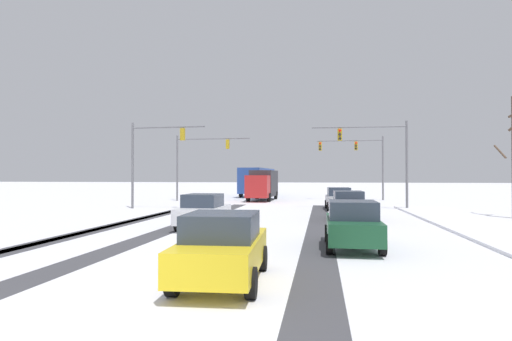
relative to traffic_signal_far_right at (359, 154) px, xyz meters
name	(u,v)px	position (x,y,z in m)	size (l,w,h in m)	color
ground_plane	(54,341)	(-7.85, -38.30, -4.67)	(300.00, 300.00, 0.00)	white
wheel_track_left_lane	(319,228)	(-3.99, -24.19, -4.67)	(1.12, 31.06, 0.01)	#424247
wheel_track_right_lane	(120,225)	(-13.91, -24.19, -4.67)	(0.98, 31.06, 0.01)	#424247
wheel_track_center	(114,225)	(-14.24, -24.19, -4.67)	(0.77, 31.06, 0.01)	#424247
wheel_track_oncoming	(180,226)	(-10.75, -24.19, -4.67)	(1.10, 31.06, 0.01)	#424247
sidewalk_kerb_right	(510,235)	(3.74, -25.60, -4.61)	(4.00, 31.06, 0.12)	white
traffic_signal_far_right	(359,154)	(0.00, 0.00, 0.00)	(6.72, 0.51, 6.50)	slate
traffic_signal_far_left	(198,155)	(-15.90, -4.12, -0.16)	(7.48, 0.39, 6.50)	slate
traffic_signal_near_left	(152,150)	(-16.46, -14.13, -0.26)	(5.82, 0.40, 6.50)	slate
traffic_signal_near_right	(379,149)	(0.37, -12.13, -0.19)	(6.99, 0.47, 6.50)	slate
car_silver_lead	(339,199)	(-2.61, -12.96, -3.86)	(1.98, 4.17, 1.62)	#B7BABF
car_black_second	(348,205)	(-2.38, -19.92, -3.86)	(1.94, 4.15, 1.62)	black
car_white_third	(204,211)	(-9.36, -24.92, -3.86)	(1.88, 4.12, 1.62)	silver
car_dark_green_fourth	(352,224)	(-2.83, -29.41, -3.86)	(1.85, 4.11, 1.62)	#194C2D
car_yellow_cab_fifth	(223,247)	(-6.15, -34.56, -3.86)	(1.99, 4.18, 1.62)	yellow
bus_oncoming	(258,180)	(-11.55, 6.62, -2.68)	(3.00, 11.09, 3.38)	#284793
box_truck_delivery	(263,184)	(-9.70, -2.24, -3.04)	(2.46, 7.46, 3.02)	red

